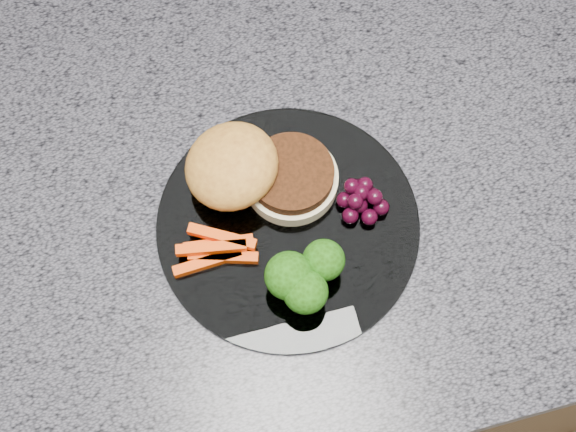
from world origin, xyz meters
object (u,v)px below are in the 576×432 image
at_px(island_cabinet, 319,286).
at_px(burger, 253,172).
at_px(grape_bunch, 362,199).
at_px(plate, 288,225).

relative_size(island_cabinet, burger, 7.17).
bearing_deg(grape_bunch, burger, 151.89).
xyz_separation_m(island_cabinet, burger, (-0.09, -0.01, 0.50)).
bearing_deg(island_cabinet, plate, -136.07).
bearing_deg(island_cabinet, grape_bunch, -84.14).
xyz_separation_m(plate, grape_bunch, (0.08, 0.00, 0.02)).
distance_m(island_cabinet, burger, 0.51).
xyz_separation_m(island_cabinet, plate, (-0.07, -0.07, 0.47)).
relative_size(plate, burger, 1.55).
distance_m(plate, grape_bunch, 0.08).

